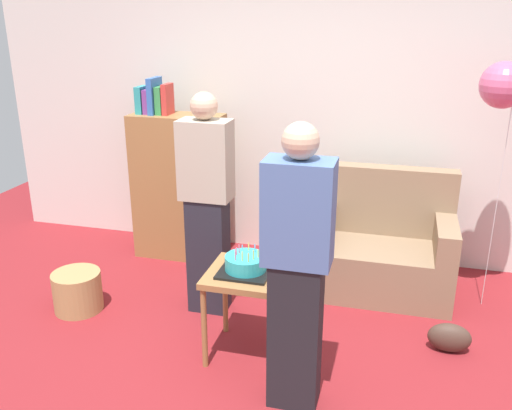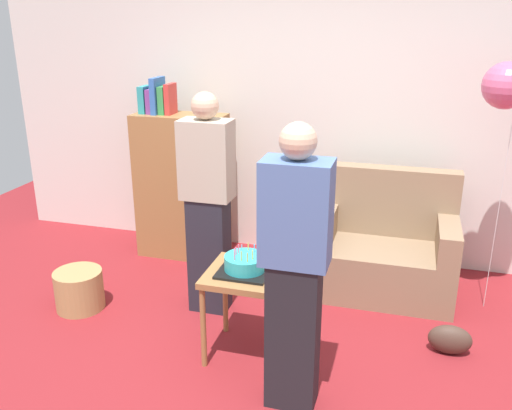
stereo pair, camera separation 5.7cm
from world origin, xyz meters
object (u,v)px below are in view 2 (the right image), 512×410
at_px(couch, 383,249).
at_px(handbag, 450,339).
at_px(birthday_cake, 245,264).
at_px(side_table, 245,284).
at_px(person_holding_cake, 295,271).
at_px(wicker_basket, 79,290).
at_px(bookshelf, 182,184).
at_px(person_blowing_candles, 208,204).

height_order(couch, handbag, couch).
bearing_deg(birthday_cake, couch, 55.73).
distance_m(side_table, person_holding_cake, 0.64).
height_order(side_table, birthday_cake, birthday_cake).
relative_size(couch, person_holding_cake, 0.67).
distance_m(birthday_cake, wicker_basket, 1.48).
relative_size(birthday_cake, handbag, 1.14).
bearing_deg(couch, handbag, -58.21).
distance_m(bookshelf, person_blowing_candles, 1.06).
relative_size(birthday_cake, person_holding_cake, 0.20).
bearing_deg(couch, wicker_basket, -156.29).
bearing_deg(birthday_cake, wicker_basket, 171.28).
bearing_deg(bookshelf, side_table, -53.36).
bearing_deg(handbag, birthday_cake, -164.32).
xyz_separation_m(side_table, handbag, (1.29, 0.36, -0.40)).
height_order(person_blowing_candles, wicker_basket, person_blowing_candles).
relative_size(bookshelf, person_holding_cake, 0.99).
height_order(side_table, person_holding_cake, person_holding_cake).
bearing_deg(side_table, wicker_basket, 171.28).
xyz_separation_m(person_blowing_candles, wicker_basket, (-0.95, -0.28, -0.68)).
bearing_deg(couch, bookshelf, 173.88).
bearing_deg(bookshelf, couch, -6.12).
distance_m(couch, birthday_cake, 1.44).
distance_m(side_table, birthday_cake, 0.14).
xyz_separation_m(couch, birthday_cake, (-0.80, -1.17, 0.30)).
bearing_deg(side_table, person_holding_cake, -44.15).
relative_size(side_table, person_blowing_candles, 0.36).
bearing_deg(wicker_basket, side_table, -8.72).
bearing_deg(person_blowing_candles, bookshelf, 106.05).
relative_size(person_holding_cake, handbag, 5.82).
relative_size(person_blowing_candles, handbag, 5.82).
relative_size(couch, person_blowing_candles, 0.67).
xyz_separation_m(side_table, person_holding_cake, (0.40, -0.38, 0.33)).
xyz_separation_m(couch, person_blowing_candles, (-1.22, -0.68, 0.49)).
relative_size(couch, handbag, 3.93).
bearing_deg(person_holding_cake, birthday_cake, -37.79).
xyz_separation_m(couch, handbag, (0.50, -0.80, -0.24)).
bearing_deg(side_table, birthday_cake, -38.21).
xyz_separation_m(couch, side_table, (-0.80, -1.17, 0.16)).
height_order(wicker_basket, handbag, wicker_basket).
height_order(couch, person_holding_cake, person_holding_cake).
bearing_deg(bookshelf, handbag, -23.40).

